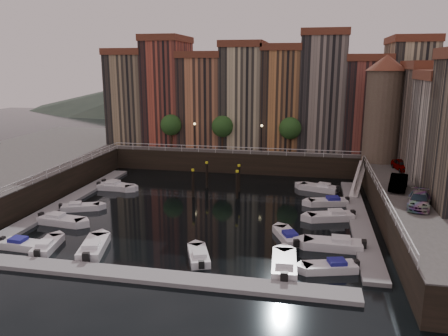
% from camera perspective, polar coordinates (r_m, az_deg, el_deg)
% --- Properties ---
extents(ground, '(200.00, 200.00, 0.00)m').
position_cam_1_polar(ground, '(48.91, -2.24, -5.18)').
color(ground, black).
rests_on(ground, ground).
extents(quay_far, '(80.00, 20.00, 3.00)m').
position_cam_1_polar(quay_far, '(73.25, 2.56, 2.27)').
color(quay_far, black).
rests_on(quay_far, ground).
extents(dock_left, '(2.00, 28.00, 0.35)m').
position_cam_1_polar(dock_left, '(54.03, -19.49, -3.96)').
color(dock_left, gray).
rests_on(dock_left, ground).
extents(dock_right, '(2.00, 28.00, 0.35)m').
position_cam_1_polar(dock_right, '(46.91, 17.18, -6.38)').
color(dock_right, gray).
rests_on(dock_right, ground).
extents(dock_near, '(30.00, 2.00, 0.35)m').
position_cam_1_polar(dock_near, '(33.83, -9.27, -13.82)').
color(dock_near, gray).
rests_on(dock_near, ground).
extents(mountains, '(145.00, 100.00, 18.00)m').
position_cam_1_polar(mountains, '(155.51, 8.15, 10.38)').
color(mountains, '#2D382D').
rests_on(mountains, ground).
extents(far_terrace, '(48.70, 10.30, 17.50)m').
position_cam_1_polar(far_terrace, '(69.13, 5.06, 9.48)').
color(far_terrace, '#947F5E').
rests_on(far_terrace, quay_far).
extents(corner_tower, '(5.20, 5.20, 13.80)m').
position_cam_1_polar(corner_tower, '(60.43, 20.09, 7.47)').
color(corner_tower, '#6B5B4C').
rests_on(corner_tower, quay_right).
extents(promenade_trees, '(21.20, 3.20, 5.20)m').
position_cam_1_polar(promenade_trees, '(65.06, 0.36, 5.43)').
color(promenade_trees, black).
rests_on(promenade_trees, quay_far).
extents(street_lamps, '(10.36, 0.36, 4.18)m').
position_cam_1_polar(street_lamps, '(64.13, 0.48, 4.69)').
color(street_lamps, black).
rests_on(street_lamps, quay_far).
extents(railings, '(36.08, 34.04, 0.52)m').
position_cam_1_polar(railings, '(52.47, -1.02, 0.41)').
color(railings, white).
rests_on(railings, ground).
extents(gangway, '(2.78, 8.32, 3.73)m').
position_cam_1_polar(gangway, '(57.01, 17.19, -1.09)').
color(gangway, white).
rests_on(gangway, ground).
extents(mooring_pilings, '(5.63, 4.64, 3.78)m').
position_cam_1_polar(mooring_pilings, '(53.61, -0.67, -1.67)').
color(mooring_pilings, black).
rests_on(mooring_pilings, ground).
extents(boat_left_0, '(4.46, 1.83, 1.01)m').
position_cam_1_polar(boat_left_0, '(42.12, -24.78, -9.08)').
color(boat_left_0, silver).
rests_on(boat_left_0, ground).
extents(boat_left_1, '(5.04, 2.26, 1.14)m').
position_cam_1_polar(boat_left_1, '(46.83, -20.55, -6.41)').
color(boat_left_1, silver).
rests_on(boat_left_1, ground).
extents(boat_left_2, '(4.30, 2.91, 0.97)m').
position_cam_1_polar(boat_left_2, '(50.52, -18.34, -4.87)').
color(boat_left_2, silver).
rests_on(boat_left_2, ground).
extents(boat_left_3, '(4.71, 1.73, 1.08)m').
position_cam_1_polar(boat_left_3, '(57.38, -14.08, -2.40)').
color(boat_left_3, silver).
rests_on(boat_left_3, ground).
extents(boat_left_4, '(4.87, 3.18, 1.10)m').
position_cam_1_polar(boat_left_4, '(57.81, -13.87, -2.27)').
color(boat_left_4, silver).
rests_on(boat_left_4, ground).
extents(boat_right_0, '(4.45, 2.64, 1.00)m').
position_cam_1_polar(boat_right_0, '(35.42, 13.80, -12.45)').
color(boat_right_0, silver).
rests_on(boat_right_0, ground).
extents(boat_right_1, '(5.26, 1.97, 1.21)m').
position_cam_1_polar(boat_right_1, '(39.40, 14.20, -9.65)').
color(boat_right_1, silver).
rests_on(boat_right_1, ground).
extents(boat_right_2, '(4.96, 3.10, 1.12)m').
position_cam_1_polar(boat_right_2, '(46.35, 13.88, -6.14)').
color(boat_right_2, silver).
rests_on(boat_right_2, ground).
extents(boat_right_3, '(4.70, 2.74, 1.05)m').
position_cam_1_polar(boat_right_3, '(51.04, 13.52, -4.34)').
color(boat_right_3, silver).
rests_on(boat_right_3, ground).
extents(boat_right_4, '(5.03, 3.11, 1.13)m').
position_cam_1_polar(boat_right_4, '(56.45, 12.40, -2.55)').
color(boat_right_4, silver).
rests_on(boat_right_4, ground).
extents(boat_near_0, '(2.25, 4.36, 0.98)m').
position_cam_1_polar(boat_near_0, '(41.10, -22.09, -9.39)').
color(boat_near_0, silver).
rests_on(boat_near_0, ground).
extents(boat_near_1, '(3.03, 5.29, 1.18)m').
position_cam_1_polar(boat_near_1, '(39.26, -16.69, -9.91)').
color(boat_near_1, silver).
rests_on(boat_near_1, ground).
extents(boat_near_2, '(2.82, 4.26, 0.96)m').
position_cam_1_polar(boat_near_2, '(36.35, -3.32, -11.39)').
color(boat_near_2, silver).
rests_on(boat_near_2, ground).
extents(boat_near_3, '(2.21, 5.27, 1.20)m').
position_cam_1_polar(boat_near_3, '(34.95, 7.86, -12.42)').
color(boat_near_3, silver).
rests_on(boat_near_3, ground).
extents(car_a, '(2.24, 4.07, 1.31)m').
position_cam_1_polar(car_a, '(56.88, 22.21, 0.28)').
color(car_a, gray).
rests_on(car_a, quay_right).
extents(car_b, '(2.62, 4.78, 1.49)m').
position_cam_1_polar(car_b, '(48.02, 21.81, -1.83)').
color(car_b, gray).
rests_on(car_b, quay_right).
extents(car_c, '(2.88, 4.86, 1.32)m').
position_cam_1_polar(car_c, '(42.71, 24.11, -3.99)').
color(car_c, gray).
rests_on(car_c, quay_right).
extents(boat_extra_862, '(3.11, 4.44, 1.01)m').
position_cam_1_polar(boat_extra_862, '(40.52, 8.36, -8.81)').
color(boat_extra_862, silver).
rests_on(boat_extra_862, ground).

